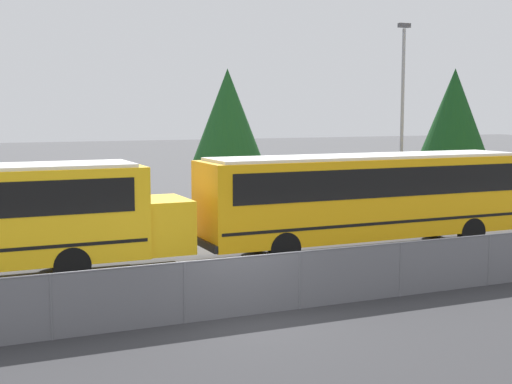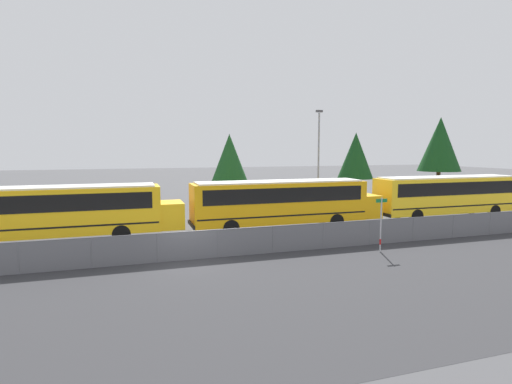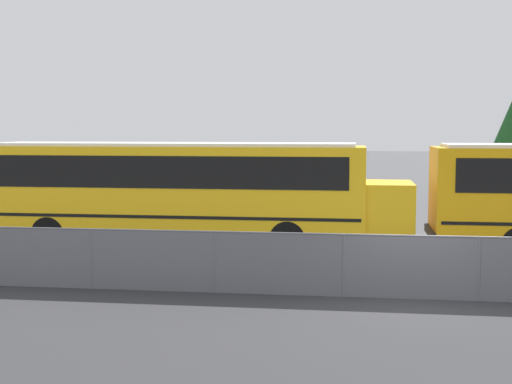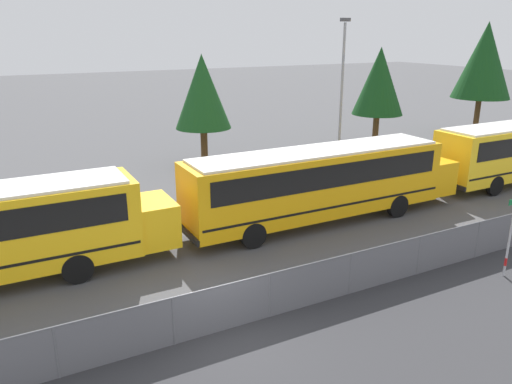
{
  "view_description": "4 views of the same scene",
  "coord_description": "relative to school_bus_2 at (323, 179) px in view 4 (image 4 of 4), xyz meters",
  "views": [
    {
      "loc": [
        -6.55,
        -15.57,
        4.98
      ],
      "look_at": [
        2.66,
        5.3,
        2.36
      ],
      "focal_mm": 50.0,
      "sensor_mm": 36.0,
      "label": 1
    },
    {
      "loc": [
        -2.74,
        -19.83,
        5.6
      ],
      "look_at": [
        5.83,
        6.97,
        2.56
      ],
      "focal_mm": 28.0,
      "sensor_mm": 36.0,
      "label": 2
    },
    {
      "loc": [
        -1.31,
        -16.31,
        3.93
      ],
      "look_at": [
        -4.26,
        5.14,
        1.94
      ],
      "focal_mm": 50.0,
      "sensor_mm": 36.0,
      "label": 3
    },
    {
      "loc": [
        -5.04,
        -11.63,
        8.33
      ],
      "look_at": [
        4.17,
        5.95,
        1.92
      ],
      "focal_mm": 35.0,
      "sensor_mm": 36.0,
      "label": 4
    }
  ],
  "objects": [
    {
      "name": "ground_plane",
      "position": [
        -7.54,
        -5.91,
        -2.03
      ],
      "size": [
        200.0,
        200.0,
        0.0
      ],
      "primitive_type": "plane",
      "color": "#4C4C4F"
    },
    {
      "name": "fence",
      "position": [
        -7.54,
        -5.91,
        -1.27
      ],
      "size": [
        69.74,
        0.07,
        1.48
      ],
      "color": "#9EA0A5",
      "rests_on": "ground_plane"
    },
    {
      "name": "school_bus_2",
      "position": [
        0.0,
        0.0,
        0.0
      ],
      "size": [
        13.87,
        2.56,
        3.41
      ],
      "color": "orange",
      "rests_on": "ground_plane"
    },
    {
      "name": "street_sign",
      "position": [
        2.7,
        -7.45,
        -0.46
      ],
      "size": [
        0.7,
        0.09,
        2.97
      ],
      "color": "#B7B7BC",
      "rests_on": "ground_plane"
    },
    {
      "name": "light_pole",
      "position": [
        6.16,
        7.06,
        2.89
      ],
      "size": [
        0.6,
        0.24,
        9.07
      ],
      "color": "gray",
      "rests_on": "ground_plane"
    },
    {
      "name": "tree_0",
      "position": [
        12.25,
        10.73,
        2.86
      ],
      "size": [
        3.67,
        3.67,
        7.31
      ],
      "color": "#51381E",
      "rests_on": "ground_plane"
    },
    {
      "name": "tree_1",
      "position": [
        22.61,
        10.34,
        4.07
      ],
      "size": [
        4.57,
        4.57,
        9.1
      ],
      "color": "#51381E",
      "rests_on": "ground_plane"
    },
    {
      "name": "tree_2",
      "position": [
        -0.98,
        11.74,
        2.7
      ],
      "size": [
        3.5,
        3.5,
        7.05
      ],
      "color": "#51381E",
      "rests_on": "ground_plane"
    }
  ]
}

